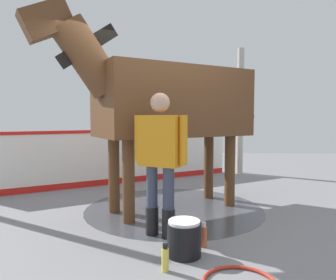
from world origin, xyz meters
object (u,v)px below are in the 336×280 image
(wash_bucket, at_px, (184,238))
(bottle_shampoo, at_px, (165,259))
(bottle_spray, at_px, (204,236))
(handler, at_px, (160,155))
(horse, at_px, (166,101))

(wash_bucket, bearing_deg, bottle_shampoo, -26.95)
(bottle_spray, bearing_deg, wash_bucket, -42.63)
(handler, bearing_deg, horse, 22.89)
(horse, height_order, bottle_spray, horse)
(handler, distance_m, bottle_shampoo, 1.20)
(horse, distance_m, handler, 1.25)
(handler, bearing_deg, wash_bucket, -128.42)
(horse, distance_m, bottle_shampoo, 2.43)
(bottle_spray, bearing_deg, bottle_shampoo, -33.99)
(handler, relative_size, wash_bucket, 4.62)
(bottle_shampoo, bearing_deg, wash_bucket, 153.05)
(horse, height_order, wash_bucket, horse)
(horse, xyz_separation_m, bottle_spray, (1.36, 0.46, -1.48))
(handler, distance_m, wash_bucket, 0.97)
(bottle_shampoo, relative_size, bottle_spray, 0.95)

